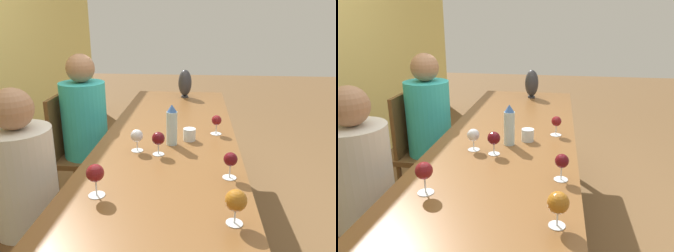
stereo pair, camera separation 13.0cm
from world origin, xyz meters
TOP-DOWN VIEW (x-y plane):
  - ground_plane at (0.00, 0.00)m, footprint 14.00×14.00m
  - dining_table at (0.00, 0.00)m, footprint 2.68×0.84m
  - water_bottle at (-0.14, -0.03)m, footprint 0.06×0.06m
  - water_tumbler at (-0.06, -0.13)m, footprint 0.08×0.08m
  - vase at (1.09, -0.05)m, footprint 0.13×0.13m
  - wine_glass_0 at (-0.25, 0.16)m, footprint 0.07×0.07m
  - wine_glass_1 at (-0.29, 0.04)m, footprint 0.07×0.07m
  - wine_glass_2 at (-0.91, -0.32)m, footprint 0.08×0.08m
  - wine_glass_3 at (0.07, -0.30)m, footprint 0.07×0.07m
  - wine_glass_4 at (-0.54, -0.33)m, footprint 0.07×0.07m
  - wine_glass_5 at (-0.76, 0.25)m, footprint 0.08×0.08m
  - chair_near at (-0.58, 0.75)m, footprint 0.44×0.44m
  - chair_far at (0.35, 0.75)m, footprint 0.44×0.44m
  - person_near at (-0.58, 0.66)m, footprint 0.33×0.33m
  - person_far at (0.35, 0.66)m, footprint 0.34×0.34m

SIDE VIEW (x-z plane):
  - ground_plane at x=0.00m, z-range 0.00..0.00m
  - chair_near at x=-0.58m, z-range 0.03..0.96m
  - chair_far at x=0.35m, z-range 0.03..0.96m
  - person_near at x=-0.58m, z-range 0.04..1.22m
  - person_far at x=0.35m, z-range 0.05..1.28m
  - dining_table at x=0.00m, z-range 0.31..1.07m
  - water_tumbler at x=-0.06m, z-range 0.76..0.83m
  - wine_glass_0 at x=-0.25m, z-range 0.78..0.91m
  - wine_glass_3 at x=0.07m, z-range 0.78..0.91m
  - wine_glass_1 at x=-0.29m, z-range 0.78..0.91m
  - wine_glass_4 at x=-0.54m, z-range 0.79..0.91m
  - wine_glass_2 at x=-0.91m, z-range 0.78..0.92m
  - wine_glass_5 at x=-0.76m, z-range 0.79..0.93m
  - water_bottle at x=-0.14m, z-range 0.76..1.00m
  - vase at x=1.09m, z-range 0.76..1.03m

